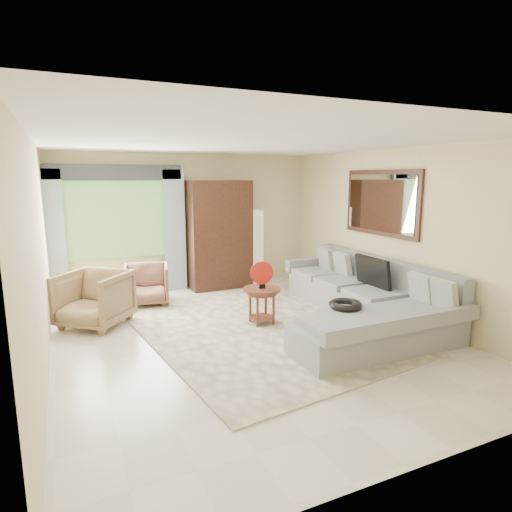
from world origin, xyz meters
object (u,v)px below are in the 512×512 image
floor_lamp (256,247)px  armchair_right (146,284)px  coffee_table (262,305)px  sectional_sofa (364,304)px  tv_screen (373,272)px  potted_plant (59,287)px  armoire (220,235)px  armchair_left (94,299)px

floor_lamp → armchair_right: bearing=-165.1°
coffee_table → armchair_right: size_ratio=0.73×
sectional_sofa → armchair_right: size_ratio=4.56×
sectional_sofa → tv_screen: 0.53m
sectional_sofa → potted_plant: 5.12m
tv_screen → armoire: bearing=118.7°
coffee_table → armchair_right: 2.23m
armchair_right → floor_lamp: (2.35, 0.62, 0.40)m
tv_screen → armchair_right: (-3.05, 2.18, -0.37)m
sectional_sofa → tv_screen: (0.27, 0.15, 0.44)m
sectional_sofa → armchair_right: bearing=140.0°
armchair_right → armoire: (1.55, 0.56, 0.70)m
armchair_left → armoire: bearing=69.7°
armoire → armchair_left: bearing=-150.9°
coffee_table → floor_lamp: floor_lamp is taller
potted_plant → armoire: bearing=-1.8°
potted_plant → floor_lamp: bearing=-0.5°
armchair_right → floor_lamp: size_ratio=0.51×
armchair_left → armchair_right: size_ratio=1.18×
armchair_left → sectional_sofa: bearing=17.9°
tv_screen → potted_plant: (-4.42, 2.84, -0.43)m
tv_screen → potted_plant: tv_screen is taller
armchair_right → sectional_sofa: bearing=-28.2°
sectional_sofa → armoire: (-1.23, 2.90, 0.77)m
coffee_table → floor_lamp: 2.63m
tv_screen → potted_plant: 5.27m
armchair_left → armchair_right: (0.89, 0.80, -0.06)m
potted_plant → floor_lamp: size_ratio=0.39×
coffee_table → potted_plant: 3.65m
sectional_sofa → armchair_left: sectional_sofa is taller
armchair_left → potted_plant: 1.53m
sectional_sofa → armchair_right: 3.63m
tv_screen → sectional_sofa: bearing=-150.4°
tv_screen → coffee_table: 1.79m
potted_plant → armoire: 3.02m
sectional_sofa → armchair_left: size_ratio=3.88×
armchair_left → armchair_right: armchair_left is taller
sectional_sofa → tv_screen: tv_screen is taller
coffee_table → armoire: armoire is taller
sectional_sofa → coffee_table: size_ratio=6.23×
floor_lamp → potted_plant: bearing=179.5°
potted_plant → floor_lamp: floor_lamp is taller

